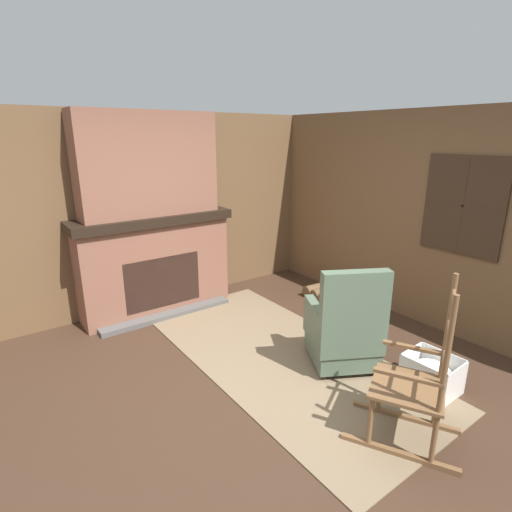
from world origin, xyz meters
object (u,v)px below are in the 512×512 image
armchair (344,331)px  oil_lamp_vase (129,208)px  firewood_stack (324,293)px  rocking_chair (414,389)px  laundry_basket (432,374)px  storage_case (181,206)px

armchair → oil_lamp_vase: (-2.35, -1.16, 0.96)m
armchair → firewood_stack: 1.70m
oil_lamp_vase → firewood_stack: bearing=64.5°
rocking_chair → laundry_basket: size_ratio=2.81×
storage_case → oil_lamp_vase: bearing=-90.0°
armchair → storage_case: bearing=40.7°
firewood_stack → storage_case: 2.25m
firewood_stack → oil_lamp_vase: oil_lamp_vase is taller
rocking_chair → oil_lamp_vase: (-3.31, -0.81, 0.91)m
firewood_stack → storage_case: (-1.06, -1.56, 1.22)m
firewood_stack → oil_lamp_vase: (-1.06, -2.22, 1.26)m
armchair → rocking_chair: size_ratio=0.83×
armchair → storage_case: 2.58m
firewood_stack → oil_lamp_vase: size_ratio=1.93×
rocking_chair → laundry_basket: (-0.24, 0.69, -0.27)m
rocking_chair → storage_case: bearing=-25.8°
laundry_basket → firewood_stack: bearing=160.3°
firewood_stack → laundry_basket: 2.14m
laundry_basket → armchair: bearing=-154.2°
laundry_basket → storage_case: 3.38m
laundry_basket → storage_case: bearing=-164.7°
armchair → storage_case: storage_case is taller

